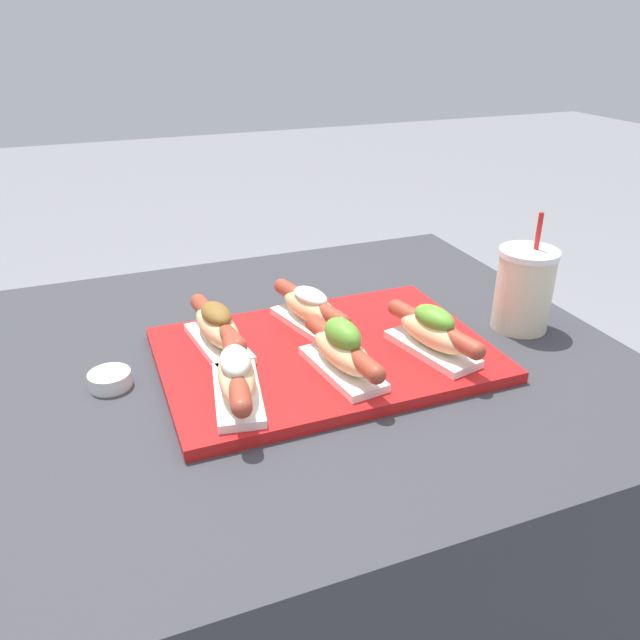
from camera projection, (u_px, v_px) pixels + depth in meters
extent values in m
cube|color=#333338|center=(296.00, 519.00, 1.13)|extent=(1.01, 0.86, 0.69)
cube|color=red|center=(325.00, 354.00, 0.95)|extent=(0.49, 0.34, 0.02)
cube|color=white|center=(238.00, 394.00, 0.82)|extent=(0.09, 0.16, 0.01)
ellipsoid|color=#E5C184|center=(236.00, 376.00, 0.81)|extent=(0.07, 0.14, 0.04)
cylinder|color=#9E3D28|center=(236.00, 371.00, 0.81)|extent=(0.06, 0.17, 0.03)
sphere|color=#9E3D28|center=(242.00, 408.00, 0.73)|extent=(0.03, 0.03, 0.03)
sphere|color=#9E3D28|center=(231.00, 341.00, 0.88)|extent=(0.03, 0.03, 0.03)
ellipsoid|color=silver|center=(235.00, 361.00, 0.80)|extent=(0.05, 0.08, 0.03)
cube|color=white|center=(342.00, 368.00, 0.88)|extent=(0.08, 0.16, 0.01)
ellipsoid|color=#E5C184|center=(342.00, 351.00, 0.87)|extent=(0.07, 0.14, 0.04)
cylinder|color=#9E3D28|center=(342.00, 347.00, 0.87)|extent=(0.05, 0.17, 0.03)
sphere|color=#9E3D28|center=(377.00, 375.00, 0.80)|extent=(0.03, 0.03, 0.03)
sphere|color=#9E3D28|center=(313.00, 323.00, 0.93)|extent=(0.03, 0.03, 0.03)
ellipsoid|color=#5B992D|center=(343.00, 335.00, 0.86)|extent=(0.05, 0.08, 0.04)
cube|color=white|center=(432.00, 349.00, 0.93)|extent=(0.09, 0.16, 0.01)
ellipsoid|color=#E5C184|center=(433.00, 332.00, 0.92)|extent=(0.08, 0.14, 0.04)
cylinder|color=#9E3D28|center=(433.00, 328.00, 0.92)|extent=(0.06, 0.17, 0.03)
sphere|color=#9E3D28|center=(477.00, 351.00, 0.86)|extent=(0.03, 0.03, 0.03)
sphere|color=#9E3D28|center=(396.00, 307.00, 0.98)|extent=(0.03, 0.03, 0.03)
ellipsoid|color=#5B992D|center=(434.00, 318.00, 0.91)|extent=(0.06, 0.08, 0.03)
cube|color=white|center=(219.00, 343.00, 0.95)|extent=(0.08, 0.16, 0.01)
ellipsoid|color=#E5C184|center=(217.00, 327.00, 0.94)|extent=(0.06, 0.14, 0.04)
cylinder|color=#9E3D28|center=(217.00, 323.00, 0.93)|extent=(0.05, 0.17, 0.03)
sphere|color=#9E3D28|center=(238.00, 347.00, 0.87)|extent=(0.03, 0.03, 0.03)
sphere|color=#9E3D28|center=(198.00, 302.00, 1.00)|extent=(0.03, 0.03, 0.03)
ellipsoid|color=brown|center=(216.00, 314.00, 0.93)|extent=(0.05, 0.08, 0.03)
cube|color=white|center=(311.00, 323.00, 1.01)|extent=(0.10, 0.16, 0.01)
ellipsoid|color=#E5C184|center=(310.00, 307.00, 1.00)|extent=(0.08, 0.14, 0.04)
cylinder|color=#9E3D28|center=(310.00, 303.00, 1.00)|extent=(0.07, 0.17, 0.03)
sphere|color=#9E3D28|center=(343.00, 323.00, 0.93)|extent=(0.03, 0.03, 0.03)
sphere|color=#9E3D28|center=(282.00, 286.00, 1.06)|extent=(0.03, 0.03, 0.03)
ellipsoid|color=silver|center=(310.00, 296.00, 0.99)|extent=(0.06, 0.08, 0.02)
cylinder|color=silver|center=(110.00, 381.00, 0.88)|extent=(0.06, 0.06, 0.02)
cylinder|color=beige|center=(109.00, 376.00, 0.87)|extent=(0.05, 0.05, 0.01)
cylinder|color=beige|center=(523.00, 292.00, 1.02)|extent=(0.09, 0.09, 0.13)
cylinder|color=white|center=(530.00, 253.00, 0.99)|extent=(0.10, 0.10, 0.01)
cylinder|color=red|center=(539.00, 231.00, 0.98)|extent=(0.01, 0.01, 0.06)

